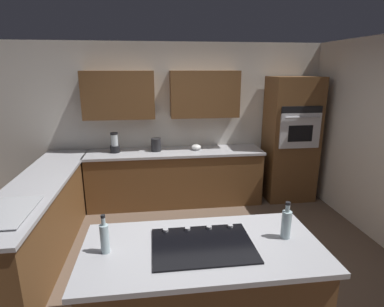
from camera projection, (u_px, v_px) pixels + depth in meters
The scene contains 16 objects.
ground_plane at pixel (196, 263), 3.62m from camera, with size 14.00×14.00×0.00m, color brown.
wall_back at pixel (175, 116), 5.18m from camera, with size 6.00×0.44×2.60m.
lower_cabinets_back at pixel (175, 178), 5.14m from camera, with size 2.80×0.60×0.86m, color brown.
countertop_back at pixel (175, 152), 5.02m from camera, with size 2.84×0.64×0.04m, color #B2B2B7.
lower_cabinets_side at pixel (43, 217), 3.81m from camera, with size 0.60×2.90×0.86m, color brown.
countertop_side at pixel (38, 183), 3.69m from camera, with size 0.64×2.94×0.04m, color #B2B2B7.
island_base at pixel (202, 298), 2.47m from camera, with size 1.73×0.82×0.86m, color brown.
island_top at pixel (203, 248), 2.35m from camera, with size 1.81×0.90×0.04m, color #B2B2B7.
wall_oven at pixel (291, 139), 5.22m from camera, with size 0.80×0.66×2.06m.
sink_unit at pixel (4, 212), 2.85m from camera, with size 0.46×0.70×0.23m.
cooktop at pixel (203, 245), 2.35m from camera, with size 0.76×0.56×0.03m.
blender at pixel (115, 144), 4.89m from camera, with size 0.15×0.15×0.32m.
mixing_bowl at pixel (196, 147), 5.08m from camera, with size 0.16×0.16×0.09m, color white.
kettle at pixel (156, 145), 4.98m from camera, with size 0.16×0.16×0.21m, color #262628.
oil_bottle at pixel (105, 237), 2.23m from camera, with size 0.06×0.06×0.30m.
second_bottle at pixel (286, 223), 2.43m from camera, with size 0.08×0.08×0.30m.
Camera 1 is at (0.45, 3.12, 2.20)m, focal length 29.03 mm.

